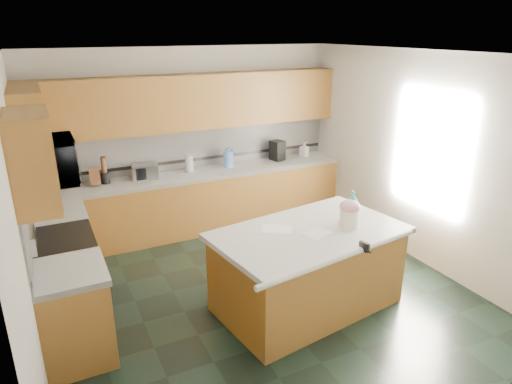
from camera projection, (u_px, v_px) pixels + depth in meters
floor at (258, 292)px, 5.39m from camera, size 4.60×4.60×0.00m
ceiling at (258, 54)px, 4.47m from camera, size 4.60×4.60×0.00m
wall_back at (190, 139)px, 6.89m from camera, size 4.60×0.04×2.70m
wall_front at (415, 287)px, 2.97m from camera, size 4.60×0.04×2.70m
wall_left at (19, 222)px, 3.97m from camera, size 0.04×4.60×2.70m
wall_right at (419, 159)px, 5.89m from camera, size 0.04×4.60×2.70m
back_base_cab at (200, 203)px, 6.93m from camera, size 4.60×0.60×0.86m
back_countertop at (198, 174)px, 6.77m from camera, size 4.60×0.64×0.06m
back_upper_cab at (192, 102)px, 6.53m from camera, size 4.60×0.33×0.78m
back_backsplash at (191, 147)px, 6.90m from camera, size 4.60×0.02×0.63m
back_accent_band at (192, 160)px, 6.96m from camera, size 4.60×0.01×0.05m
left_base_cab_rear at (62, 248)px, 5.51m from camera, size 0.60×0.82×0.86m
left_counter_rear at (57, 213)px, 5.35m from camera, size 0.64×0.82×0.06m
left_base_cab_front at (75, 316)px, 4.21m from camera, size 0.60×0.72×0.86m
left_counter_front at (68, 272)px, 4.06m from camera, size 0.64×0.72×0.06m
left_backsplash at (25, 212)px, 4.49m from camera, size 0.02×2.30×0.63m
left_accent_band at (29, 230)px, 4.56m from camera, size 0.01×2.30×0.05m
left_upper_cab_rear at (28, 124)px, 5.05m from camera, size 0.33×1.09×0.78m
left_upper_cab_front at (32, 161)px, 3.64m from camera, size 0.33×0.72×0.78m
range_body at (68, 278)px, 4.83m from camera, size 0.60×0.76×0.88m
range_oven_door at (97, 275)px, 4.97m from camera, size 0.02×0.68×0.55m
range_cooktop at (62, 239)px, 4.68m from camera, size 0.62×0.78×0.04m
range_handle at (96, 243)px, 4.85m from camera, size 0.02×0.66×0.02m
range_backguard at (32, 233)px, 4.53m from camera, size 0.06×0.76×0.18m
microwave at (49, 161)px, 4.39m from camera, size 0.50×0.73×0.41m
island_base at (307, 271)px, 4.99m from camera, size 2.04×1.35×0.86m
island_top at (309, 233)px, 4.83m from camera, size 2.15×1.47×0.06m
island_bullnose at (343, 257)px, 4.33m from camera, size 1.99×0.35×0.06m
treat_jar at (349, 218)px, 4.87m from camera, size 0.26×0.26×0.21m
treat_jar_lid at (350, 206)px, 4.82m from camera, size 0.22×0.22×0.14m
treat_jar_knob at (350, 202)px, 4.80m from camera, size 0.07×0.02×0.02m
treat_jar_knob_end_l at (347, 203)px, 4.79m from camera, size 0.04×0.04×0.04m
treat_jar_knob_end_r at (353, 202)px, 4.82m from camera, size 0.04×0.04×0.04m
soap_bottle_island at (352, 205)px, 5.05m from camera, size 0.17×0.17×0.34m
paper_sheet_a at (318, 233)px, 4.75m from camera, size 0.35×0.30×0.00m
paper_sheet_b at (277, 229)px, 4.85m from camera, size 0.40×0.37×0.00m
clamp_body at (364, 247)px, 4.45m from camera, size 0.06×0.11×0.10m
clamp_handle at (368, 251)px, 4.40m from camera, size 0.02×0.08×0.02m
knife_block at (95, 177)px, 6.17m from camera, size 0.15×0.19×0.26m
utensil_crock at (105, 178)px, 6.26m from camera, size 0.12×0.12×0.15m
utensil_bundle at (104, 165)px, 6.20m from camera, size 0.07×0.07×0.22m
toaster_oven at (146, 171)px, 6.46m from camera, size 0.40×0.32×0.21m
toaster_oven_door at (147, 174)px, 6.36m from camera, size 0.32×0.01×0.17m
paper_towel at (189, 163)px, 6.76m from camera, size 0.11×0.11×0.26m
paper_towel_base at (190, 171)px, 6.81m from camera, size 0.17×0.17×0.01m
water_jug at (229, 159)px, 6.98m from camera, size 0.16×0.16×0.26m
water_jug_neck at (228, 149)px, 6.93m from camera, size 0.07×0.07×0.04m
coffee_maker at (277, 150)px, 7.35m from camera, size 0.23×0.24×0.32m
coffee_carafe at (279, 157)px, 7.34m from camera, size 0.13×0.13×0.13m
soap_bottle_back at (304, 149)px, 7.54m from camera, size 0.15×0.15×0.25m
soap_back_cap at (304, 141)px, 7.49m from camera, size 0.02×0.02×0.03m
window_light_proxy at (430, 151)px, 5.65m from camera, size 0.02×1.40×1.10m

